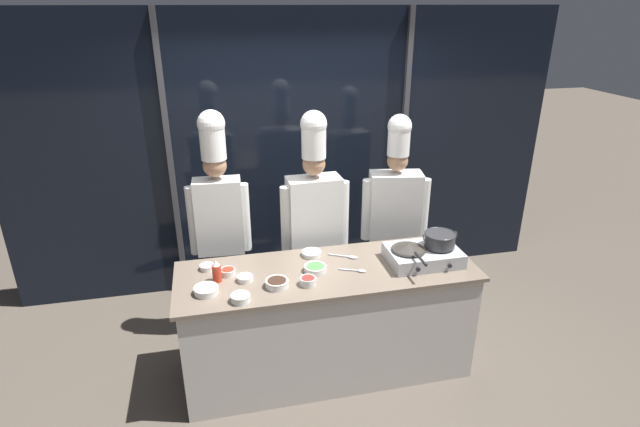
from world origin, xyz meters
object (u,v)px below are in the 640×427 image
Objects in this scene: prep_bowl_soy_glaze at (277,283)px; chef_sous at (314,212)px; prep_bowl_bell_pepper at (308,281)px; frying_pan at (409,247)px; chef_head at (218,209)px; prep_bowl_bean_sprouts at (206,290)px; portable_stove at (423,255)px; serving_spoon_slotted at (357,271)px; prep_bowl_chili_flakes at (228,271)px; prep_bowl_onion at (312,253)px; chef_line at (395,206)px; prep_bowl_scallions at (315,268)px; stock_pot at (440,239)px; squeeze_bottle_chili at (217,272)px; prep_bowl_garlic at (245,278)px; prep_bowl_shrimp at (240,297)px; serving_spoon_solid at (349,257)px; prep_bowl_noodles at (207,267)px.

chef_sous reaches higher than prep_bowl_soy_glaze.
prep_bowl_bell_pepper is at bearing -6.53° from prep_bowl_soy_glaze.
frying_pan is 1.56m from chef_head.
prep_bowl_bean_sprouts is 0.09× the size of chef_sous.
portable_stove is 2.74× the size of serving_spoon_slotted.
serving_spoon_slotted is (0.93, -0.16, -0.02)m from prep_bowl_chili_flakes.
chef_sous is at bearing 74.57° from prep_bowl_onion.
prep_bowl_soy_glaze is 1.47m from chef_line.
chef_head is (-0.68, 0.45, 0.25)m from prep_bowl_onion.
prep_bowl_scallions is at bearing 135.85° from chef_head.
portable_stove is 0.17m from stock_pot.
prep_bowl_garlic is (0.19, -0.04, -0.05)m from squeeze_bottle_chili.
stock_pot is 1.57× the size of prep_bowl_scallions.
chef_sous is at bearing 60.56° from prep_bowl_soy_glaze.
chef_line reaches higher than portable_stove.
chef_sous is at bearing 52.28° from prep_bowl_shrimp.
squeeze_bottle_chili is 0.74× the size of serving_spoon_solid.
prep_bowl_shrimp is 0.97m from serving_spoon_solid.
prep_bowl_bean_sprouts is 0.86× the size of serving_spoon_slotted.
squeeze_bottle_chili is 1.43× the size of prep_bowl_garlic.
prep_bowl_bean_sprouts is at bearing -176.68° from portable_stove.
serving_spoon_solid is (1.09, 0.28, -0.02)m from prep_bowl_bean_sprouts.
prep_bowl_soy_glaze is 0.08× the size of chef_sous.
squeeze_bottle_chili is 0.09× the size of chef_line.
prep_bowl_scallions is 0.09× the size of chef_sous.
prep_bowl_soy_glaze is 0.34m from prep_bowl_scallions.
prep_bowl_garlic reaches higher than prep_bowl_onion.
serving_spoon_solid is (0.93, 0.06, -0.02)m from prep_bowl_chili_flakes.
serving_spoon_slotted is (0.28, -0.32, -0.01)m from prep_bowl_onion.
prep_bowl_soy_glaze reaches higher than serving_spoon_slotted.
prep_bowl_chili_flakes is 0.67× the size of prep_bowl_scallions.
frying_pan is 2.02× the size of serving_spoon_solid.
portable_stove is 0.27× the size of chef_head.
prep_bowl_onion is at bearing 50.56° from prep_bowl_soy_glaze.
prep_bowl_bell_pepper is (0.54, -0.27, 0.01)m from prep_bowl_chili_flakes.
prep_bowl_bean_sprouts is at bearing -154.78° from prep_bowl_onion.
prep_bowl_scallions is at bearing -14.77° from prep_bowl_noodles.
portable_stove reaches higher than prep_bowl_garlic.
prep_bowl_chili_flakes is at bearing 153.72° from prep_bowl_bell_pepper.
chef_line is (1.51, 0.62, 0.13)m from prep_bowl_chili_flakes.
prep_bowl_soy_glaze reaches higher than prep_bowl_garlic.
prep_bowl_noodles is at bearing 142.36° from prep_bowl_chili_flakes.
prep_bowl_bell_pepper is (0.69, -0.38, 0.01)m from prep_bowl_noodles.
prep_bowl_bean_sprouts is 0.27m from prep_bowl_chili_flakes.
prep_bowl_garlic is 0.99× the size of prep_bowl_bell_pepper.
stock_pot is 2.35× the size of prep_bowl_chili_flakes.
prep_bowl_noodles is 1.01m from chef_sous.
prep_bowl_bean_sprouts is at bearing -158.34° from prep_bowl_garlic.
prep_bowl_chili_flakes reaches higher than serving_spoon_slotted.
prep_bowl_onion is at bearing 162.77° from stock_pot.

